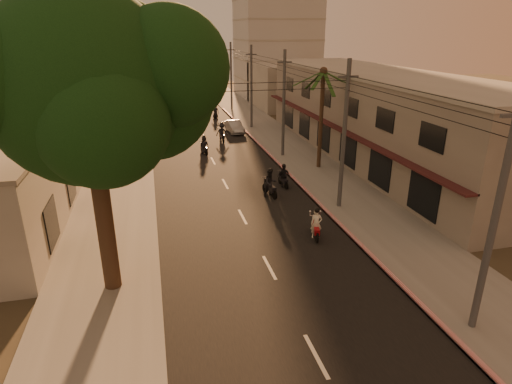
% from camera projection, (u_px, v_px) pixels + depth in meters
% --- Properties ---
extents(ground, '(160.00, 160.00, 0.00)m').
position_uv_depth(ground, '(282.00, 291.00, 18.27)').
color(ground, '#383023').
rests_on(ground, ground).
extents(road, '(10.00, 140.00, 0.02)m').
position_uv_depth(road, '(213.00, 161.00, 36.42)').
color(road, black).
rests_on(road, ground).
extents(sidewalk_right, '(5.00, 140.00, 0.12)m').
position_uv_depth(sidewalk_right, '(296.00, 155.00, 38.08)').
color(sidewalk_right, slate).
rests_on(sidewalk_right, ground).
extents(sidewalk_left, '(5.00, 140.00, 0.12)m').
position_uv_depth(sidewalk_left, '(121.00, 167.00, 34.73)').
color(sidewalk_left, slate).
rests_on(sidewalk_left, ground).
extents(curb_stripe, '(0.20, 60.00, 0.20)m').
position_uv_depth(curb_stripe, '(288.00, 173.00, 32.99)').
color(curb_stripe, '#AD121D').
rests_on(curb_stripe, ground).
extents(shophouse_row, '(8.80, 34.20, 7.30)m').
position_uv_depth(shophouse_row, '(377.00, 115.00, 36.43)').
color(shophouse_row, gray).
rests_on(shophouse_row, ground).
extents(left_building, '(8.20, 24.20, 5.20)m').
position_uv_depth(left_building, '(5.00, 163.00, 26.94)').
color(left_building, '#AAA599').
rests_on(left_building, ground).
extents(distant_tower, '(12.10, 12.10, 28.00)m').
position_uv_depth(distant_tower, '(277.00, 6.00, 67.71)').
color(distant_tower, '#B7B5B2').
rests_on(distant_tower, ground).
extents(broadleaf_tree, '(9.60, 8.70, 12.10)m').
position_uv_depth(broadleaf_tree, '(98.00, 88.00, 15.73)').
color(broadleaf_tree, black).
rests_on(broadleaf_tree, ground).
extents(palm_tree, '(5.00, 5.00, 8.20)m').
position_uv_depth(palm_tree, '(323.00, 77.00, 32.04)').
color(palm_tree, black).
rests_on(palm_tree, ground).
extents(utility_poles, '(1.20, 48.26, 9.00)m').
position_uv_depth(utility_poles, '(284.00, 80.00, 35.49)').
color(utility_poles, '#38383A').
rests_on(utility_poles, ground).
extents(filler_right, '(8.00, 14.00, 6.00)m').
position_uv_depth(filler_right, '(284.00, 86.00, 61.18)').
color(filler_right, '#AAA599').
rests_on(filler_right, ground).
extents(filler_left_near, '(8.00, 14.00, 4.40)m').
position_uv_depth(filler_left_near, '(62.00, 113.00, 45.23)').
color(filler_left_near, '#AAA599').
rests_on(filler_left_near, ground).
extents(filler_left_far, '(8.00, 14.00, 7.00)m').
position_uv_depth(filler_left_far, '(82.00, 82.00, 61.11)').
color(filler_left_far, '#AAA599').
rests_on(filler_left_far, ground).
extents(scooter_red, '(0.86, 1.76, 1.76)m').
position_uv_depth(scooter_red, '(316.00, 224.00, 22.72)').
color(scooter_red, black).
rests_on(scooter_red, ground).
extents(scooter_mid_a, '(1.18, 2.00, 1.99)m').
position_uv_depth(scooter_mid_a, '(270.00, 184.00, 28.42)').
color(scooter_mid_a, black).
rests_on(scooter_mid_a, ground).
extents(scooter_mid_b, '(1.01, 1.74, 1.71)m').
position_uv_depth(scooter_mid_b, '(284.00, 177.00, 30.19)').
color(scooter_mid_b, black).
rests_on(scooter_mid_b, ground).
extents(scooter_far_a, '(1.01, 1.75, 1.73)m').
position_uv_depth(scooter_far_a, '(204.00, 146.00, 38.18)').
color(scooter_far_a, black).
rests_on(scooter_far_a, ground).
extents(scooter_far_b, '(1.26, 2.02, 1.99)m').
position_uv_depth(scooter_far_b, '(222.00, 133.00, 42.48)').
color(scooter_far_b, black).
rests_on(scooter_far_b, ground).
extents(parked_car, '(1.93, 4.10, 1.29)m').
position_uv_depth(parked_car, '(234.00, 127.00, 46.29)').
color(parked_car, '#989A9F').
rests_on(parked_car, ground).
extents(scooter_far_c, '(1.17, 1.91, 1.92)m').
position_uv_depth(scooter_far_c, '(215.00, 112.00, 53.64)').
color(scooter_far_c, black).
rests_on(scooter_far_c, ground).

